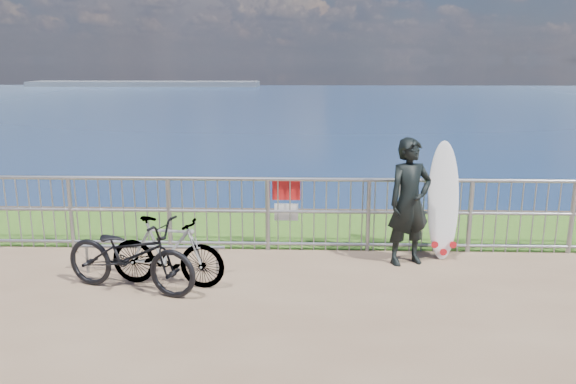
{
  "coord_description": "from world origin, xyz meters",
  "views": [
    {
      "loc": [
        0.07,
        -6.5,
        2.81
      ],
      "look_at": [
        -0.19,
        1.2,
        1.0
      ],
      "focal_mm": 35.0,
      "sensor_mm": 36.0,
      "label": 1
    }
  ],
  "objects_px": {
    "surfboard": "(443,205)",
    "surfer": "(409,202)",
    "bicycle_near": "(130,255)",
    "bicycle_far": "(167,252)"
  },
  "relations": [
    {
      "from": "surfer",
      "to": "bicycle_far",
      "type": "xyz_separation_m",
      "value": [
        -3.19,
        -0.92,
        -0.44
      ]
    },
    {
      "from": "surfer",
      "to": "bicycle_far",
      "type": "distance_m",
      "value": 3.35
    },
    {
      "from": "surfboard",
      "to": "surfer",
      "type": "bearing_deg",
      "value": -151.06
    },
    {
      "from": "surfboard",
      "to": "bicycle_near",
      "type": "bearing_deg",
      "value": -161.24
    },
    {
      "from": "surfer",
      "to": "bicycle_near",
      "type": "xyz_separation_m",
      "value": [
        -3.6,
        -1.11,
        -0.42
      ]
    },
    {
      "from": "surfer",
      "to": "surfboard",
      "type": "relative_size",
      "value": 1.05
    },
    {
      "from": "surfboard",
      "to": "bicycle_near",
      "type": "distance_m",
      "value": 4.39
    },
    {
      "from": "surfboard",
      "to": "bicycle_near",
      "type": "relative_size",
      "value": 0.94
    },
    {
      "from": "bicycle_far",
      "to": "surfer",
      "type": "bearing_deg",
      "value": -64.97
    },
    {
      "from": "surfer",
      "to": "bicycle_near",
      "type": "height_order",
      "value": "surfer"
    }
  ]
}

